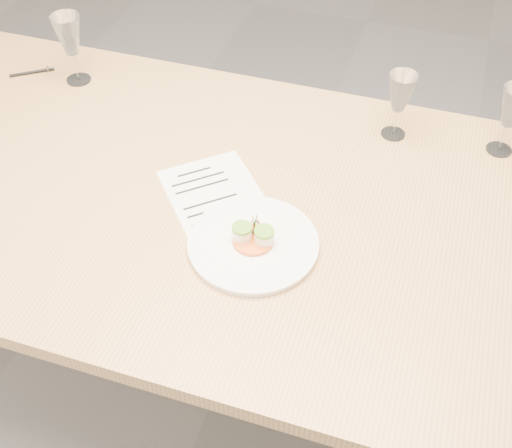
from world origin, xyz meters
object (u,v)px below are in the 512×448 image
(dinner_plate, at_px, (253,243))
(recipe_sheet, at_px, (215,195))
(ballpoint_pen, at_px, (32,72))
(wine_glass_0, at_px, (69,36))
(dining_table, at_px, (217,215))
(wine_glass_1, at_px, (401,94))

(dinner_plate, relative_size, recipe_sheet, 0.84)
(ballpoint_pen, bearing_deg, wine_glass_0, -31.19)
(dining_table, distance_m, recipe_sheet, 0.07)
(recipe_sheet, bearing_deg, dining_table, 9.45)
(recipe_sheet, relative_size, wine_glass_1, 1.89)
(ballpoint_pen, relative_size, wine_glass_1, 0.61)
(dining_table, height_order, ballpoint_pen, ballpoint_pen)
(wine_glass_0, height_order, wine_glass_1, wine_glass_0)
(dining_table, bearing_deg, wine_glass_0, 148.61)
(wine_glass_0, bearing_deg, dinner_plate, -34.19)
(dinner_plate, xyz_separation_m, wine_glass_1, (0.22, 0.48, 0.11))
(dining_table, xyz_separation_m, dinner_plate, (0.13, -0.13, 0.08))
(wine_glass_1, bearing_deg, recipe_sheet, -135.17)
(ballpoint_pen, bearing_deg, dinner_plate, -63.99)
(dining_table, bearing_deg, wine_glass_1, 44.81)
(recipe_sheet, distance_m, wine_glass_1, 0.52)
(dining_table, relative_size, wine_glass_1, 13.50)
(dining_table, xyz_separation_m, wine_glass_0, (-0.54, 0.33, 0.21))
(dinner_plate, bearing_deg, wine_glass_0, 145.81)
(dinner_plate, bearing_deg, recipe_sheet, 136.84)
(dining_table, relative_size, recipe_sheet, 7.13)
(dinner_plate, xyz_separation_m, wine_glass_0, (-0.68, 0.46, 0.13))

